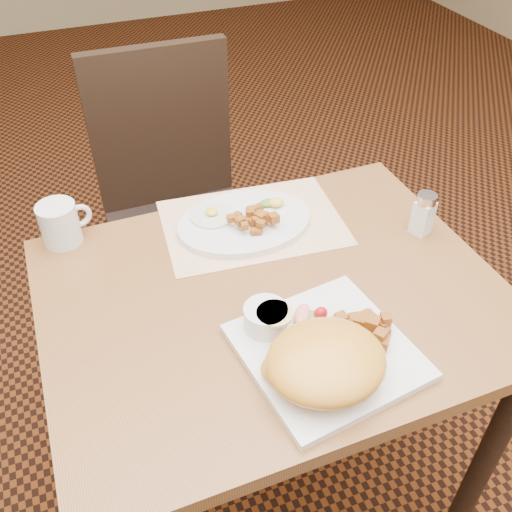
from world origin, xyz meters
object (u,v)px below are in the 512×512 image
object	(u,v)px
table	(273,330)
chair_far	(176,199)
plate_oval	(245,223)
salt_shaker	(424,213)
coffee_mug	(61,223)
plate_square	(326,352)

from	to	relation	value
table	chair_far	world-z (taller)	chair_far
plate_oval	salt_shaker	bearing A→B (deg)	-24.28
table	coffee_mug	size ratio (longest dim) A/B	7.91
salt_shaker	coffee_mug	world-z (taller)	salt_shaker
coffee_mug	salt_shaker	bearing A→B (deg)	-19.21
table	plate_square	bearing A→B (deg)	-82.30
table	plate_square	size ratio (longest dim) A/B	3.21
table	coffee_mug	xyz separation A→B (m)	(-0.36, 0.32, 0.16)
plate_square	coffee_mug	bearing A→B (deg)	128.01
chair_far	salt_shaker	distance (m)	0.79
chair_far	coffee_mug	distance (m)	0.55
table	salt_shaker	distance (m)	0.41
chair_far	coffee_mug	size ratio (longest dim) A/B	8.53
plate_square	coffee_mug	xyz separation A→B (m)	(-0.39, 0.50, 0.04)
plate_square	salt_shaker	xyz separation A→B (m)	(0.35, 0.24, 0.04)
salt_shaker	coffee_mug	distance (m)	0.78
plate_square	coffee_mug	distance (m)	0.63
coffee_mug	plate_square	bearing A→B (deg)	-51.99
plate_oval	coffee_mug	size ratio (longest dim) A/B	2.68
chair_far	plate_square	world-z (taller)	chair_far
coffee_mug	chair_far	bearing A→B (deg)	47.70
plate_oval	salt_shaker	xyz separation A→B (m)	(0.36, -0.16, 0.04)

